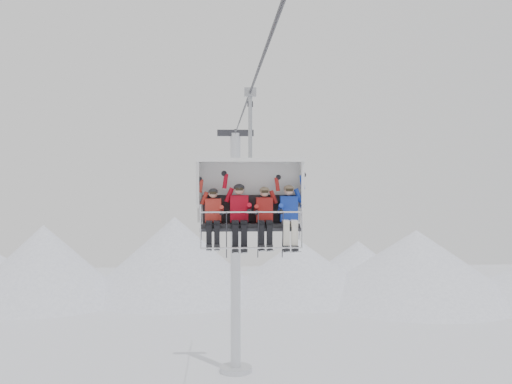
{
  "coord_description": "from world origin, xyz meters",
  "views": [
    {
      "loc": [
        -0.69,
        -13.35,
        11.41
      ],
      "look_at": [
        0.0,
        0.0,
        10.89
      ],
      "focal_mm": 45.0,
      "sensor_mm": 36.0,
      "label": 1
    }
  ],
  "objects_px": {
    "skier_center_right": "(265,215)",
    "skier_center_left": "(239,213)",
    "lift_tower_right": "(236,269)",
    "skier_far_right": "(289,214)",
    "skier_far_left": "(213,216)",
    "chairlift_carrier": "(250,193)"
  },
  "relations": [
    {
      "from": "skier_center_right",
      "to": "skier_center_left",
      "type": "bearing_deg",
      "value": 179.24
    },
    {
      "from": "lift_tower_right",
      "to": "skier_far_right",
      "type": "height_order",
      "value": "lift_tower_right"
    },
    {
      "from": "skier_far_left",
      "to": "skier_far_right",
      "type": "bearing_deg",
      "value": 0.29
    },
    {
      "from": "chairlift_carrier",
      "to": "skier_far_left",
      "type": "bearing_deg",
      "value": -161.24
    },
    {
      "from": "lift_tower_right",
      "to": "chairlift_carrier",
      "type": "distance_m",
      "value": 19.67
    },
    {
      "from": "skier_center_left",
      "to": "skier_center_right",
      "type": "height_order",
      "value": "skier_center_left"
    },
    {
      "from": "chairlift_carrier",
      "to": "skier_far_left",
      "type": "xyz_separation_m",
      "value": [
        -0.94,
        -0.32,
        -0.54
      ]
    },
    {
      "from": "chairlift_carrier",
      "to": "skier_center_right",
      "type": "xyz_separation_m",
      "value": [
        0.35,
        -0.31,
        -0.52
      ]
    },
    {
      "from": "skier_center_left",
      "to": "skier_center_right",
      "type": "bearing_deg",
      "value": -0.76
    },
    {
      "from": "chairlift_carrier",
      "to": "skier_center_left",
      "type": "height_order",
      "value": "chairlift_carrier"
    },
    {
      "from": "lift_tower_right",
      "to": "skier_far_right",
      "type": "xyz_separation_m",
      "value": [
        0.97,
        -19.34,
        4.46
      ]
    },
    {
      "from": "lift_tower_right",
      "to": "chairlift_carrier",
      "type": "bearing_deg",
      "value": -90.0
    },
    {
      "from": "skier_center_left",
      "to": "skier_far_left",
      "type": "bearing_deg",
      "value": -178.88
    },
    {
      "from": "skier_far_left",
      "to": "skier_center_left",
      "type": "relative_size",
      "value": 0.95
    },
    {
      "from": "skier_center_left",
      "to": "skier_center_right",
      "type": "relative_size",
      "value": 1.06
    },
    {
      "from": "lift_tower_right",
      "to": "skier_center_right",
      "type": "distance_m",
      "value": 19.86
    },
    {
      "from": "chairlift_carrier",
      "to": "skier_far_right",
      "type": "xyz_separation_m",
      "value": [
        0.97,
        -0.31,
        -0.5
      ]
    },
    {
      "from": "chairlift_carrier",
      "to": "skier_center_right",
      "type": "height_order",
      "value": "chairlift_carrier"
    },
    {
      "from": "skier_far_left",
      "to": "skier_center_right",
      "type": "distance_m",
      "value": 1.29
    },
    {
      "from": "skier_center_right",
      "to": "skier_far_left",
      "type": "bearing_deg",
      "value": -179.81
    },
    {
      "from": "skier_center_left",
      "to": "skier_far_right",
      "type": "height_order",
      "value": "skier_center_left"
    },
    {
      "from": "chairlift_carrier",
      "to": "skier_center_left",
      "type": "distance_m",
      "value": 0.64
    }
  ]
}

